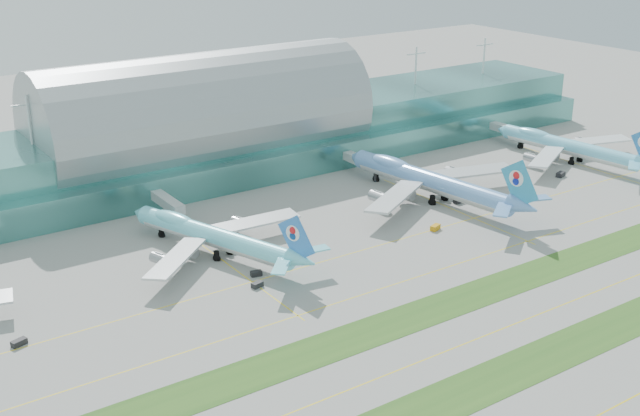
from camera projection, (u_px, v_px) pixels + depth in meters
ground at (448, 310)px, 193.80m from camera, size 700.00×700.00×0.00m
terminal at (205, 134)px, 288.11m from camera, size 340.00×69.10×36.00m
grass_strip_near at (537, 361)px, 172.18m from camera, size 420.00×12.00×0.08m
grass_strip_far at (442, 306)px, 195.33m from camera, size 420.00×12.00×0.08m
taxiline_a at (616, 406)px, 156.76m from camera, size 420.00×0.35×0.01m
taxiline_b at (490, 334)px, 183.00m from camera, size 420.00×0.35×0.01m
taxiline_c at (400, 282)px, 207.69m from camera, size 420.00×0.35×0.01m
taxiline_d at (350, 254)px, 224.67m from camera, size 420.00×0.35×0.01m
airliner_b at (212, 235)px, 222.62m from camera, size 55.96×65.11×18.53m
airliner_c at (429, 180)px, 264.05m from camera, size 69.08×78.97×21.75m
airliner_d at (568, 146)px, 303.70m from camera, size 61.06×69.67×19.17m
gse_b at (19, 342)px, 178.01m from camera, size 3.76×2.63×1.38m
gse_c at (257, 285)px, 205.01m from camera, size 3.30×2.35×1.35m
gse_d at (256, 273)px, 211.12m from camera, size 3.30×2.37×1.38m
gse_e at (435, 227)px, 240.75m from camera, size 3.87×2.80×1.55m
gse_f at (459, 200)px, 262.75m from camera, size 4.24×2.32×1.69m
gse_g at (561, 174)px, 287.55m from camera, size 4.31×3.11×1.62m
gse_h at (622, 163)px, 300.04m from camera, size 4.47×2.33×1.69m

